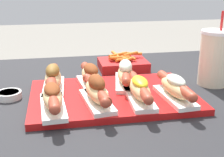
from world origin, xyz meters
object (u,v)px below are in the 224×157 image
hot_dog_1 (95,91)px  hot_dog_2 (140,89)px  sauce_bowl (9,95)px  fries_basket (123,64)px  hot_dog_5 (91,76)px  drink_cup (214,58)px  serving_tray (113,97)px  hot_dog_6 (125,74)px  hot_dog_3 (175,88)px  hot_dog_0 (52,97)px  hot_dog_4 (53,78)px

hot_dog_1 → hot_dog_2: 0.12m
sauce_bowl → fries_basket: size_ratio=0.40×
hot_dog_5 → drink_cup: drink_cup is taller
hot_dog_1 → hot_dog_5: bearing=87.7°
serving_tray → hot_dog_1: (-0.06, -0.06, 0.04)m
serving_tray → hot_dog_5: 0.10m
hot_dog_2 → fries_basket: 0.35m
serving_tray → drink_cup: 0.36m
hot_dog_6 → fries_basket: bearing=79.6°
hot_dog_2 → hot_dog_6: bearing=93.8°
hot_dog_1 → drink_cup: 0.43m
serving_tray → hot_dog_3: size_ratio=2.19×
hot_dog_0 → hot_dog_5: size_ratio=1.00×
hot_dog_3 → drink_cup: drink_cup is taller
hot_dog_5 → sauce_bowl: (-0.24, -0.00, -0.04)m
serving_tray → hot_dog_3: bearing=-23.1°
hot_dog_1 → hot_dog_3: (0.22, -0.01, -0.00)m
hot_dog_4 → fries_basket: (0.26, 0.22, -0.03)m
fries_basket → hot_dog_5: bearing=-123.3°
serving_tray → drink_cup: drink_cup is taller
hot_dog_0 → hot_dog_6: (0.22, 0.15, 0.00)m
hot_dog_6 → fries_basket: 0.22m
hot_dog_1 → hot_dog_6: hot_dog_1 is taller
hot_dog_6 → sauce_bowl: bearing=-178.7°
hot_dog_6 → drink_cup: (0.29, -0.00, 0.04)m
hot_dog_1 → hot_dog_2: bearing=-0.4°
hot_dog_0 → fries_basket: (0.26, 0.37, -0.03)m
hot_dog_5 → sauce_bowl: bearing=-179.5°
hot_dog_3 → fries_basket: 0.37m
hot_dog_5 → sauce_bowl: hot_dog_5 is taller
hot_dog_2 → hot_dog_6: 0.13m
hot_dog_4 → hot_dog_5: 0.11m
serving_tray → drink_cup: size_ratio=1.98×
hot_dog_2 → drink_cup: (0.28, 0.13, 0.04)m
hot_dog_4 → drink_cup: (0.51, 0.00, 0.04)m
hot_dog_1 → hot_dog_2: size_ratio=0.99×
hot_dog_6 → drink_cup: bearing=-0.3°
sauce_bowl → hot_dog_6: bearing=1.3°
hot_dog_0 → hot_dog_1: size_ratio=1.01×
hot_dog_2 → drink_cup: size_ratio=0.90×
hot_dog_4 → drink_cup: bearing=0.5°
hot_dog_5 → hot_dog_3: bearing=-32.2°
hot_dog_4 → sauce_bowl: bearing=-179.1°
hot_dog_4 → hot_dog_5: bearing=0.1°
hot_dog_3 → hot_dog_6: (-0.11, 0.14, 0.00)m
hot_dog_0 → hot_dog_3: bearing=1.5°
hot_dog_2 → fries_basket: (0.03, 0.35, -0.03)m
hot_dog_6 → hot_dog_5: bearing=-177.0°
hot_dog_4 → drink_cup: size_ratio=0.90×
hot_dog_4 → fries_basket: 0.34m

